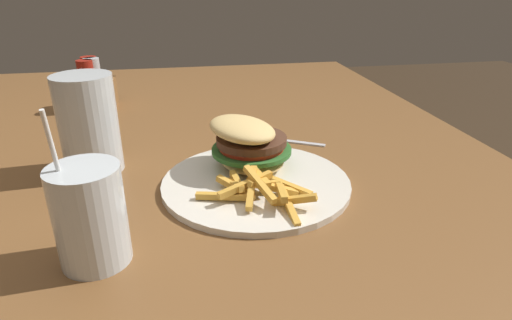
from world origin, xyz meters
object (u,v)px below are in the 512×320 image
object	(u,v)px
meal_plate_near	(252,161)
condiment_caddy	(93,88)
juice_glass	(91,219)
spoon	(260,135)
beer_glass	(89,128)

from	to	relation	value
meal_plate_near	condiment_caddy	bearing A→B (deg)	34.31
juice_glass	spoon	world-z (taller)	juice_glass
spoon	juice_glass	bearing A→B (deg)	82.27
juice_glass	spoon	xyz separation A→B (m)	(0.35, -0.26, -0.05)
juice_glass	spoon	bearing A→B (deg)	-36.64
spoon	condiment_caddy	xyz separation A→B (m)	(0.28, 0.36, 0.04)
spoon	condiment_caddy	world-z (taller)	condiment_caddy
meal_plate_near	condiment_caddy	distance (m)	0.55
beer_glass	spoon	bearing A→B (deg)	-72.75
beer_glass	meal_plate_near	bearing A→B (deg)	-107.48
meal_plate_near	juice_glass	world-z (taller)	juice_glass
juice_glass	condiment_caddy	world-z (taller)	juice_glass
beer_glass	spoon	xyz separation A→B (m)	(0.09, -0.30, -0.07)
beer_glass	condiment_caddy	xyz separation A→B (m)	(0.38, 0.06, -0.03)
spoon	condiment_caddy	bearing A→B (deg)	-9.38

